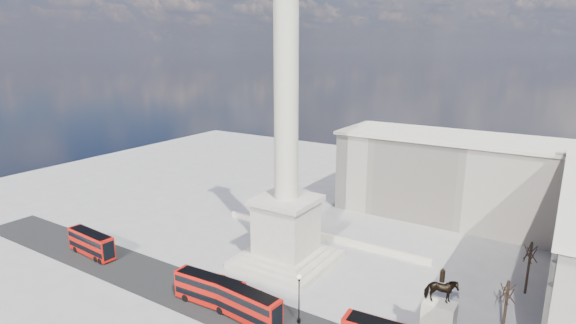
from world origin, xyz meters
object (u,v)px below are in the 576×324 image
(nelsons_column, at_px, (286,184))
(red_bus_e, at_px, (91,243))
(red_bus_a, at_px, (210,290))
(victorian_lamp, at_px, (299,295))
(pedestrian_crossing, at_px, (261,296))
(equestrian_statue, at_px, (439,316))
(red_bus_b, at_px, (245,304))

(nelsons_column, height_order, red_bus_e, nelsons_column)
(red_bus_e, bearing_deg, nelsons_column, 32.08)
(red_bus_a, height_order, red_bus_e, red_bus_a)
(victorian_lamp, distance_m, pedestrian_crossing, 7.60)
(red_bus_e, distance_m, equestrian_statue, 54.32)
(nelsons_column, relative_size, pedestrian_crossing, 30.63)
(red_bus_a, height_order, equestrian_statue, equestrian_statue)
(red_bus_b, distance_m, victorian_lamp, 6.89)
(nelsons_column, distance_m, equestrian_statue, 28.27)
(red_bus_b, distance_m, pedestrian_crossing, 4.81)
(red_bus_b, height_order, pedestrian_crossing, red_bus_b)
(red_bus_b, height_order, equestrian_statue, equestrian_statue)
(red_bus_a, bearing_deg, red_bus_b, -5.21)
(red_bus_e, height_order, victorian_lamp, victorian_lamp)
(nelsons_column, relative_size, red_bus_a, 4.83)
(red_bus_a, xyz_separation_m, pedestrian_crossing, (5.23, 4.29, -1.36))
(red_bus_a, bearing_deg, pedestrian_crossing, 36.40)
(red_bus_a, height_order, pedestrian_crossing, red_bus_a)
(red_bus_b, bearing_deg, red_bus_a, -177.47)
(equestrian_statue, xyz_separation_m, pedestrian_crossing, (-22.12, -4.22, -2.42))
(red_bus_a, distance_m, victorian_lamp, 12.46)
(victorian_lamp, height_order, pedestrian_crossing, victorian_lamp)
(red_bus_e, bearing_deg, red_bus_a, 2.45)
(victorian_lamp, bearing_deg, equestrian_statue, 20.45)
(nelsons_column, xyz_separation_m, equestrian_statue, (25.54, -7.28, -9.68))
(equestrian_statue, height_order, pedestrian_crossing, equestrian_statue)
(red_bus_e, bearing_deg, pedestrian_crossing, 10.42)
(nelsons_column, bearing_deg, pedestrian_crossing, -73.44)
(nelsons_column, xyz_separation_m, red_bus_b, (4.27, -16.03, -10.73))
(nelsons_column, relative_size, equestrian_statue, 5.43)
(red_bus_a, distance_m, red_bus_b, 6.08)
(red_bus_a, relative_size, red_bus_e, 1.02)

